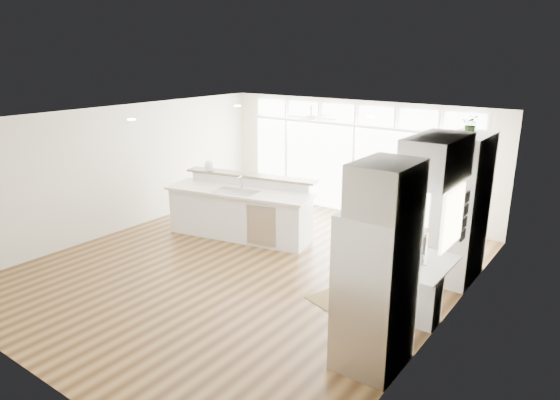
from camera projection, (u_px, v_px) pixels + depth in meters
The scene contains 24 objects.
floor at pixel (249, 267), 9.11m from camera, with size 7.00×8.00×0.02m, color #492E16.
ceiling at pixel (246, 118), 8.34m from camera, with size 7.00×8.00×0.02m, color white.
wall_back at pixel (355, 158), 11.82m from camera, with size 7.00×0.04×2.70m, color beige.
wall_front at pixel (21, 275), 5.63m from camera, with size 7.00×0.04×2.70m, color beige.
wall_left at pixel (122, 169), 10.70m from camera, with size 0.04×8.00×2.70m, color beige.
wall_right at pixel (447, 238), 6.75m from camera, with size 0.04×8.00×2.70m, color beige.
glass_wall at pixel (354, 171), 11.86m from camera, with size 5.80×0.06×2.08m, color white.
transom_row at pixel (356, 114), 11.48m from camera, with size 5.90×0.06×0.40m, color white.
desk_window at pixel (452, 218), 6.94m from camera, with size 0.04×0.85×0.85m, color white.
ceiling_fan at pixel (311, 113), 10.85m from camera, with size 1.16×1.16×0.32m, color white.
recessed_lights at pixel (254, 118), 8.50m from camera, with size 3.40×3.00×0.02m, color white.
oven_cabinet at pixel (462, 208), 8.35m from camera, with size 0.64×1.20×2.50m, color white.
desk_nook at pixel (423, 287), 7.46m from camera, with size 0.72×1.30×0.76m, color white.
upper_cabinets at pixel (437, 159), 6.88m from camera, with size 0.64×1.30×0.64m, color white.
refrigerator at pixel (375, 290), 6.02m from camera, with size 0.76×0.90×2.00m, color #B7B7BC.
fridge_cabinet at pixel (386, 187), 5.62m from camera, with size 0.64×0.90×0.60m, color white.
framed_photos at pixel (465, 216), 7.47m from camera, with size 0.06×0.22×0.80m, color black.
kitchen_island at pixel (239, 209), 10.40m from camera, with size 3.14×1.18×1.25m, color white.
rug at pixel (338, 303), 7.79m from camera, with size 0.90×0.65×0.01m, color #3E2C13.
office_chair at pixel (385, 283), 7.28m from camera, with size 0.55×0.51×1.06m, color black.
fishbowl at pixel (210, 166), 10.92m from camera, with size 0.23×0.23×0.23m, color silver.
monitor at pixel (421, 251), 7.35m from camera, with size 0.08×0.46×0.39m, color black.
keyboard at pixel (409, 259), 7.49m from camera, with size 0.13×0.35×0.02m, color silver.
potted_plant at pixel (471, 126), 7.96m from camera, with size 0.28×0.31×0.24m, color #375F28.
Camera 1 is at (5.40, -6.43, 3.77)m, focal length 32.00 mm.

